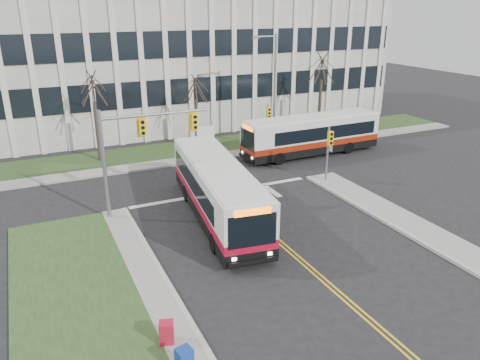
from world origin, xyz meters
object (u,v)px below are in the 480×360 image
object	(u,v)px
newspaper_box_red	(167,334)
bus_cross	(311,136)
directory_sign	(206,136)
bus_main	(217,192)
streetlight	(273,85)

from	to	relation	value
newspaper_box_red	bus_cross	bearing A→B (deg)	63.52
directory_sign	bus_main	size ratio (longest dim) A/B	0.17
bus_cross	newspaper_box_red	bearing A→B (deg)	-46.22
bus_main	bus_cross	bearing A→B (deg)	42.44
bus_cross	newspaper_box_red	xyz separation A→B (m)	(-17.10, -16.98, -1.05)
bus_cross	newspaper_box_red	size ratio (longest dim) A/B	12.07
streetlight	newspaper_box_red	size ratio (longest dim) A/B	9.68
directory_sign	bus_cross	bearing A→B (deg)	-33.93
directory_sign	newspaper_box_red	world-z (taller)	directory_sign
streetlight	bus_cross	size ratio (longest dim) A/B	0.80
newspaper_box_red	bus_main	bearing A→B (deg)	76.47
directory_sign	streetlight	bearing A→B (deg)	-13.23
streetlight	newspaper_box_red	world-z (taller)	streetlight
newspaper_box_red	directory_sign	bearing A→B (deg)	84.27
bus_main	newspaper_box_red	bearing A→B (deg)	-114.70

